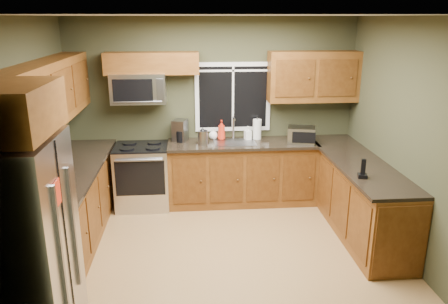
{
  "coord_description": "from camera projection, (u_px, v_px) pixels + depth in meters",
  "views": [
    {
      "loc": [
        -0.36,
        -4.58,
        2.68
      ],
      "look_at": [
        0.05,
        0.35,
        1.15
      ],
      "focal_mm": 35.0,
      "sensor_mm": 36.0,
      "label": 1
    }
  ],
  "objects": [
    {
      "name": "floor",
      "position": [
        222.0,
        253.0,
        5.18
      ],
      "size": [
        4.2,
        4.2,
        0.0
      ],
      "primitive_type": "plane",
      "color": "olive",
      "rests_on": "ground"
    },
    {
      "name": "ceiling",
      "position": [
        222.0,
        15.0,
        4.38
      ],
      "size": [
        4.2,
        4.2,
        0.0
      ],
      "primitive_type": "plane",
      "rotation": [
        3.14,
        0.0,
        0.0
      ],
      "color": "white",
      "rests_on": "back_wall"
    },
    {
      "name": "back_wall",
      "position": [
        213.0,
        111.0,
        6.5
      ],
      "size": [
        4.2,
        0.0,
        4.2
      ],
      "primitive_type": "plane",
      "rotation": [
        1.57,
        0.0,
        0.0
      ],
      "color": "#363722",
      "rests_on": "ground"
    },
    {
      "name": "front_wall",
      "position": [
        242.0,
        215.0,
        3.07
      ],
      "size": [
        4.2,
        0.0,
        4.2
      ],
      "primitive_type": "plane",
      "rotation": [
        -1.57,
        0.0,
        0.0
      ],
      "color": "#363722",
      "rests_on": "ground"
    },
    {
      "name": "left_wall",
      "position": [
        25.0,
        149.0,
        4.62
      ],
      "size": [
        0.0,
        3.6,
        3.6
      ],
      "primitive_type": "plane",
      "rotation": [
        1.57,
        0.0,
        1.57
      ],
      "color": "#363722",
      "rests_on": "ground"
    },
    {
      "name": "right_wall",
      "position": [
        406.0,
        140.0,
        4.95
      ],
      "size": [
        0.0,
        3.6,
        3.6
      ],
      "primitive_type": "plane",
      "rotation": [
        1.57,
        0.0,
        -1.57
      ],
      "color": "#363722",
      "rests_on": "ground"
    },
    {
      "name": "window",
      "position": [
        233.0,
        97.0,
        6.44
      ],
      "size": [
        1.12,
        0.03,
        1.02
      ],
      "color": "white",
      "rests_on": "back_wall"
    },
    {
      "name": "base_cabinets_left",
      "position": [
        73.0,
        207.0,
        5.36
      ],
      "size": [
        0.6,
        2.65,
        0.9
      ],
      "primitive_type": "cube",
      "color": "brown",
      "rests_on": "ground"
    },
    {
      "name": "countertop_left",
      "position": [
        71.0,
        171.0,
        5.22
      ],
      "size": [
        0.65,
        2.65,
        0.04
      ],
      "primitive_type": "cube",
      "color": "black",
      "rests_on": "base_cabinets_left"
    },
    {
      "name": "base_cabinets_back",
      "position": [
        242.0,
        173.0,
        6.51
      ],
      "size": [
        2.17,
        0.6,
        0.9
      ],
      "primitive_type": "cube",
      "color": "brown",
      "rests_on": "ground"
    },
    {
      "name": "countertop_back",
      "position": [
        243.0,
        144.0,
        6.35
      ],
      "size": [
        2.17,
        0.65,
        0.04
      ],
      "primitive_type": "cube",
      "color": "black",
      "rests_on": "base_cabinets_back"
    },
    {
      "name": "base_cabinets_peninsula",
      "position": [
        356.0,
        195.0,
        5.71
      ],
      "size": [
        0.6,
        2.52,
        0.9
      ],
      "color": "brown",
      "rests_on": "ground"
    },
    {
      "name": "countertop_peninsula",
      "position": [
        357.0,
        161.0,
        5.57
      ],
      "size": [
        0.65,
        2.5,
        0.04
      ],
      "primitive_type": "cube",
      "color": "black",
      "rests_on": "base_cabinets_peninsula"
    },
    {
      "name": "upper_cabinets_left",
      "position": [
        48.0,
        93.0,
        4.93
      ],
      "size": [
        0.33,
        2.65,
        0.72
      ],
      "primitive_type": "cube",
      "color": "brown",
      "rests_on": "left_wall"
    },
    {
      "name": "upper_cabinets_back_left",
      "position": [
        152.0,
        63.0,
        6.06
      ],
      "size": [
        1.3,
        0.33,
        0.3
      ],
      "primitive_type": "cube",
      "color": "brown",
      "rests_on": "back_wall"
    },
    {
      "name": "upper_cabinets_back_right",
      "position": [
        313.0,
        77.0,
        6.3
      ],
      "size": [
        1.3,
        0.33,
        0.72
      ],
      "primitive_type": "cube",
      "color": "brown",
      "rests_on": "back_wall"
    },
    {
      "name": "upper_cabinet_over_fridge",
      "position": [
        0.0,
        110.0,
        3.21
      ],
      "size": [
        0.72,
        0.9,
        0.38
      ],
      "primitive_type": "cube",
      "color": "brown",
      "rests_on": "left_wall"
    },
    {
      "name": "refrigerator",
      "position": [
        21.0,
        247.0,
        3.54
      ],
      "size": [
        0.74,
        0.9,
        1.8
      ],
      "color": "#B7B7BC",
      "rests_on": "ground"
    },
    {
      "name": "range",
      "position": [
        143.0,
        176.0,
        6.36
      ],
      "size": [
        0.76,
        0.69,
        0.94
      ],
      "color": "#B7B7BC",
      "rests_on": "ground"
    },
    {
      "name": "microwave",
      "position": [
        139.0,
        88.0,
        6.12
      ],
      "size": [
        0.76,
        0.41,
        0.42
      ],
      "color": "#B7B7BC",
      "rests_on": "back_wall"
    },
    {
      "name": "sink",
      "position": [
        235.0,
        141.0,
        6.34
      ],
      "size": [
        0.6,
        0.42,
        0.36
      ],
      "color": "slate",
      "rests_on": "countertop_back"
    },
    {
      "name": "toaster_oven",
      "position": [
        301.0,
        135.0,
        6.27
      ],
      "size": [
        0.44,
        0.38,
        0.24
      ],
      "color": "#B7B7BC",
      "rests_on": "countertop_back"
    },
    {
      "name": "coffee_maker",
      "position": [
        180.0,
        131.0,
        6.38
      ],
      "size": [
        0.25,
        0.29,
        0.31
      ],
      "color": "slate",
      "rests_on": "countertop_back"
    },
    {
      "name": "kettle",
      "position": [
        203.0,
        137.0,
        6.19
      ],
      "size": [
        0.16,
        0.16,
        0.25
      ],
      "color": "#B7B7BC",
      "rests_on": "countertop_back"
    },
    {
      "name": "paper_towel_roll",
      "position": [
        257.0,
        129.0,
        6.48
      ],
      "size": [
        0.14,
        0.14,
        0.33
      ],
      "color": "white",
      "rests_on": "countertop_back"
    },
    {
      "name": "soap_bottle_a",
      "position": [
        221.0,
        130.0,
        6.44
      ],
      "size": [
        0.13,
        0.13,
        0.29
      ],
      "primitive_type": "imported",
      "rotation": [
        0.0,
        0.0,
        0.13
      ],
      "color": "red",
      "rests_on": "countertop_back"
    },
    {
      "name": "soap_bottle_b",
      "position": [
        248.0,
        133.0,
        6.46
      ],
      "size": [
        0.11,
        0.11,
        0.2
      ],
      "primitive_type": "imported",
      "rotation": [
        0.0,
        0.0,
        0.24
      ],
      "color": "white",
      "rests_on": "countertop_back"
    },
    {
      "name": "soap_bottle_c",
      "position": [
        213.0,
        134.0,
        6.49
      ],
      "size": [
        0.17,
        0.17,
        0.17
      ],
      "primitive_type": "imported",
      "rotation": [
        0.0,
        0.0,
        0.34
      ],
      "color": "white",
      "rests_on": "countertop_back"
    },
    {
      "name": "cordless_phone",
      "position": [
        363.0,
        172.0,
        4.93
      ],
      "size": [
        0.12,
        0.12,
        0.22
      ],
      "color": "black",
      "rests_on": "countertop_peninsula"
    }
  ]
}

